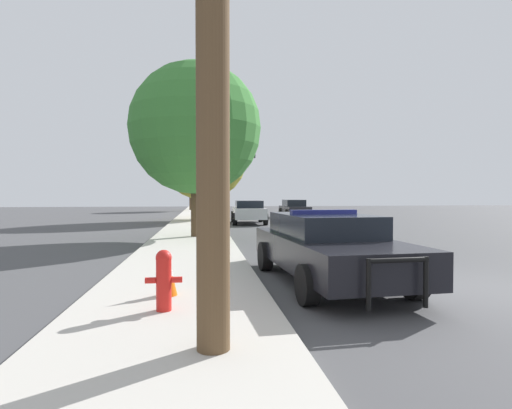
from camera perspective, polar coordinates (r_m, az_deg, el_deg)
ground_plane at (r=8.60m, az=26.02°, el=-10.50°), size 110.00×110.00×0.00m
sidewalk_left at (r=7.21m, az=-10.99°, el=-12.17°), size 3.00×110.00×0.13m
police_car at (r=8.17m, az=10.09°, el=-5.81°), size 2.35×5.09×1.45m
fire_hydrant at (r=5.81m, az=-13.04°, el=-10.22°), size 0.51×0.22×0.85m
traffic_light at (r=27.32m, az=-5.25°, el=5.75°), size 4.19×0.35×5.22m
car_background_oncoming at (r=30.90m, az=5.48°, el=-0.52°), size 1.96×4.41×1.38m
car_background_midblock at (r=24.39m, az=-1.08°, el=-0.96°), size 2.16×4.53×1.41m
tree_sidewalk_near at (r=16.01m, az=-8.62°, el=10.64°), size 5.12×5.12×6.77m
tree_sidewalk_mid at (r=27.22m, az=-7.48°, el=6.84°), size 5.91×5.91×7.19m
tree_sidewalk_far at (r=44.60m, az=-9.26°, el=4.64°), size 4.20×4.20×6.30m
traffic_cone at (r=6.68m, az=-12.47°, el=-9.83°), size 0.30×0.30×0.65m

